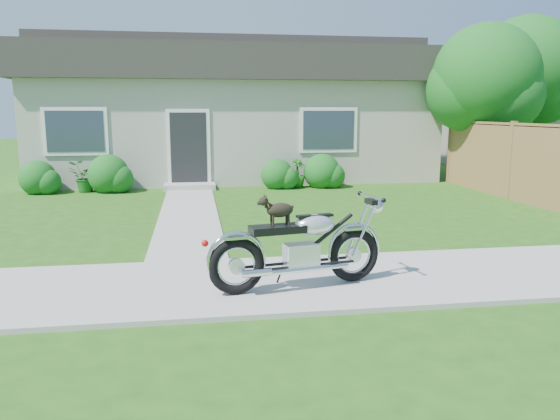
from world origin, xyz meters
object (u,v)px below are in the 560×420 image
object	(u,v)px
potted_plant_left	(84,177)
potted_plant_right	(297,173)
fence	(511,161)
tree_near	(491,82)
house	(234,111)
tree_far	(530,74)
motorcycle_with_dog	(301,247)

from	to	relation	value
potted_plant_left	potted_plant_right	size ratio (longest dim) A/B	1.00
fence	tree_near	distance (m)	3.19
house	fence	size ratio (longest dim) A/B	1.90
tree_near	tree_far	distance (m)	3.47
fence	tree_far	xyz separation A→B (m)	(3.31, 4.61, 2.41)
tree_far	motorcycle_with_dog	world-z (taller)	tree_far
house	tree_near	bearing A→B (deg)	-28.91
motorcycle_with_dog	tree_near	bearing A→B (deg)	39.54
fence	motorcycle_with_dog	size ratio (longest dim) A/B	3.00
tree_far	potted_plant_right	bearing A→B (deg)	-167.41
fence	tree_near	world-z (taller)	tree_near
motorcycle_with_dog	potted_plant_right	bearing A→B (deg)	69.16
potted_plant_right	potted_plant_left	bearing A→B (deg)	180.00
potted_plant_left	tree_far	bearing A→B (deg)	7.43
house	motorcycle_with_dog	distance (m)	12.42
house	fence	xyz separation A→B (m)	(6.30, -6.24, -1.22)
house	motorcycle_with_dog	bearing A→B (deg)	-90.58
potted_plant_right	motorcycle_with_dog	distance (m)	9.02
house	potted_plant_left	xyz separation A→B (m)	(-4.27, -3.44, -1.74)
tree_far	motorcycle_with_dog	size ratio (longest dim) A/B	2.36
fence	potted_plant_left	xyz separation A→B (m)	(-10.58, 2.80, -0.53)
tree_near	motorcycle_with_dog	world-z (taller)	tree_near
motorcycle_with_dog	house	bearing A→B (deg)	78.97
tree_far	potted_plant_right	distance (m)	8.82
tree_near	potted_plant_right	bearing A→B (deg)	175.74
motorcycle_with_dog	tree_far	bearing A→B (deg)	37.20
fence	motorcycle_with_dog	distance (m)	8.85
house	tree_far	size ratio (longest dim) A/B	2.42
house	tree_far	bearing A→B (deg)	-9.64
house	potted_plant_right	world-z (taller)	house
fence	potted_plant_right	xyz separation A→B (m)	(-4.80, 2.80, -0.53)
fence	potted_plant_left	world-z (taller)	fence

